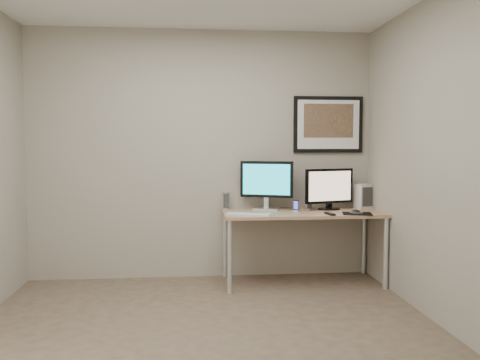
% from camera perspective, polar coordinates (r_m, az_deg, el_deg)
% --- Properties ---
extents(floor, '(3.60, 3.60, 0.00)m').
position_cam_1_polar(floor, '(3.92, -3.60, -17.03)').
color(floor, brown).
rests_on(floor, ground).
extents(room, '(3.60, 3.60, 3.60)m').
position_cam_1_polar(room, '(4.12, -3.92, 7.30)').
color(room, white).
rests_on(room, ground).
extents(desk, '(1.60, 0.70, 0.73)m').
position_cam_1_polar(desk, '(5.19, 6.98, -4.26)').
color(desk, '#966648').
rests_on(desk, floor).
extents(framed_art, '(0.75, 0.04, 0.60)m').
position_cam_1_polar(framed_art, '(5.54, 9.87, 6.17)').
color(framed_art, black).
rests_on(framed_art, room).
extents(monitor_large, '(0.53, 0.26, 0.50)m').
position_cam_1_polar(monitor_large, '(5.27, 3.01, -0.32)').
color(monitor_large, '#BCBBC1').
rests_on(monitor_large, desk).
extents(monitor_tv, '(0.53, 0.18, 0.43)m').
position_cam_1_polar(monitor_tv, '(5.32, 9.99, -0.89)').
color(monitor_tv, black).
rests_on(monitor_tv, desk).
extents(speaker_left, '(0.08, 0.08, 0.18)m').
position_cam_1_polar(speaker_left, '(5.32, -1.59, -2.32)').
color(speaker_left, '#BCBBC1').
rests_on(speaker_left, desk).
extents(speaker_right, '(0.08, 0.08, 0.17)m').
position_cam_1_polar(speaker_right, '(5.32, 7.64, -2.40)').
color(speaker_right, '#BCBBC1').
rests_on(speaker_right, desk).
extents(phone_dock, '(0.07, 0.07, 0.12)m').
position_cam_1_polar(phone_dock, '(5.16, 6.30, -2.89)').
color(phone_dock, black).
rests_on(phone_dock, desk).
extents(keyboard, '(0.45, 0.27, 0.02)m').
position_cam_1_polar(keyboard, '(4.88, 0.94, -3.87)').
color(keyboard, silver).
rests_on(keyboard, desk).
extents(mousepad, '(0.33, 0.31, 0.00)m').
position_cam_1_polar(mousepad, '(5.10, 13.02, -3.69)').
color(mousepad, black).
rests_on(mousepad, desk).
extents(mouse, '(0.10, 0.13, 0.04)m').
position_cam_1_polar(mouse, '(5.10, 12.90, -3.47)').
color(mouse, black).
rests_on(mouse, mousepad).
extents(remote, '(0.07, 0.18, 0.02)m').
position_cam_1_polar(remote, '(4.99, 10.07, -3.72)').
color(remote, black).
rests_on(remote, desk).
extents(fan_unit, '(0.20, 0.18, 0.26)m').
position_cam_1_polar(fan_unit, '(5.55, 13.68, -1.78)').
color(fan_unit, silver).
rests_on(fan_unit, desk).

